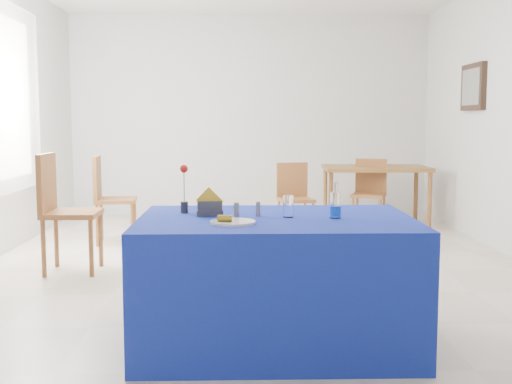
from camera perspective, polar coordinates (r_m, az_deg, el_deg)
The scene contains 20 objects.
floor at distance 5.74m, azimuth 0.03°, elevation -6.99°, with size 7.00×7.00×0.00m, color beige.
room_shell at distance 5.60m, azimuth 0.03°, elevation 10.70°, with size 7.00×7.00×7.00m.
window_pane at distance 6.80m, azimuth -21.67°, elevation 7.81°, with size 0.04×1.50×1.60m, color white.
curtain at distance 6.77m, azimuth -21.11°, elevation 7.84°, with size 0.04×1.75×1.85m, color white.
picture_frame at distance 7.65m, azimuth 18.76°, elevation 8.83°, with size 0.06×0.64×0.52m, color black.
picture_art at distance 7.64m, azimuth 18.58°, elevation 8.84°, with size 0.02×0.52×0.40m, color #998C66.
plate at distance 3.53m, azimuth -2.08°, elevation -2.70°, with size 0.25×0.25×0.01m, color silver.
drinking_glass at distance 3.76m, azimuth 2.89°, elevation -1.27°, with size 0.06×0.06×0.13m, color white.
salt_shaker at distance 3.77m, azimuth -1.75°, elevation -1.59°, with size 0.03×0.03×0.09m, color slate.
pepper_shaker at distance 3.80m, azimuth 0.18°, elevation -1.52°, with size 0.03×0.03×0.09m, color slate.
blue_table at distance 3.83m, azimuth 1.76°, elevation -7.91°, with size 1.60×1.10×0.76m.
water_bottle at distance 3.75m, azimuth 7.06°, elevation -1.23°, with size 0.07×0.07×0.21m.
napkin_holder at distance 3.82m, azimuth -4.13°, elevation -1.39°, with size 0.16×0.08×0.17m.
rose_vase at distance 3.94m, azimuth -6.41°, elevation 0.21°, with size 0.05×0.05×0.30m.
oak_table at distance 8.24m, azimuth 10.58°, elevation 1.74°, with size 1.32×0.87×0.76m.
chair_bg_left at distance 7.48m, azimuth 3.41°, elevation -0.11°, with size 0.44×0.44×0.84m.
chair_bg_right at distance 7.97m, azimuth 10.07°, elevation 0.29°, with size 0.49×0.49×0.86m.
chair_win_a at distance 5.84m, azimuth -16.96°, elevation -1.02°, with size 0.47×0.47×1.04m.
chair_win_b at distance 7.09m, azimuth -13.05°, elevation -0.09°, with size 0.46×0.46×0.95m.
banana_pieces at distance 3.50m, azimuth -2.76°, elevation -2.35°, with size 0.09×0.05×0.04m.
Camera 1 is at (-0.14, -5.58, 1.32)m, focal length 45.00 mm.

